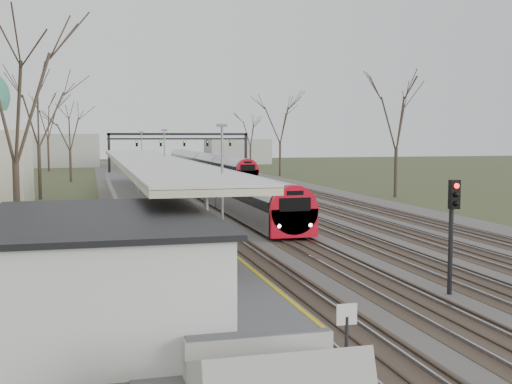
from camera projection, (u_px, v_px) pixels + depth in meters
The scene contains 12 objects.
track_bed at pixel (218, 189), 67.14m from camera, with size 24.00×160.00×0.22m.
platform at pixel (142, 204), 47.90m from camera, with size 3.50×69.00×1.00m, color #9E9B93.
canopy at pixel (146, 161), 43.25m from camera, with size 4.10×50.00×3.11m.
station_building at pixel (101, 274), 18.49m from camera, with size 6.00×9.00×3.20m, color silver.
signal_gantry at pixel (179, 141), 95.64m from camera, with size 21.00×0.59×6.08m.
tree_west_near at pixel (13, 98), 28.69m from camera, with size 5.00×5.00×10.30m.
tree_west_far at pixel (38, 108), 55.38m from camera, with size 5.50×5.50×11.33m.
tree_east_far at pixel (397, 117), 57.42m from camera, with size 5.00×5.00×10.30m.
train_near at pixel (178, 171), 76.51m from camera, with size 2.62×90.21×3.05m.
train_far at pixel (203, 162), 101.07m from camera, with size 2.62×60.21×3.05m.
passenger at pixel (216, 249), 20.77m from camera, with size 0.68×0.44×1.85m, color #382D58.
signal_post at pixel (452, 220), 21.96m from camera, with size 0.35×0.45×4.10m.
Camera 1 is at (-12.75, -10.76, 5.57)m, focal length 45.00 mm.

